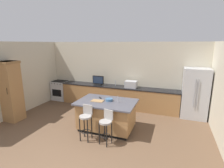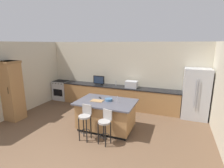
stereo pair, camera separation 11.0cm
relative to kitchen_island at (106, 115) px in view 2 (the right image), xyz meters
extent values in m
cube|color=beige|center=(-0.24, 2.41, 0.91)|extent=(7.39, 0.12, 2.78)
cube|color=beige|center=(-3.73, 0.03, 0.91)|extent=(0.12, 5.15, 2.78)
cube|color=#9E7042|center=(-0.32, 2.03, -0.04)|extent=(5.12, 0.60, 0.89)
cube|color=black|center=(-0.32, 2.03, 0.42)|extent=(5.14, 0.62, 0.04)
cube|color=black|center=(0.00, 0.00, -0.43)|extent=(1.60, 0.97, 0.09)
cube|color=#9E7042|center=(0.00, 0.00, 0.01)|extent=(1.68, 1.05, 0.80)
cube|color=#4C4C56|center=(0.00, 0.00, 0.44)|extent=(1.84, 1.21, 0.04)
cube|color=#B7BABF|center=(2.70, 1.98, 0.45)|extent=(0.89, 0.70, 1.86)
cylinder|color=gray|center=(2.66, 1.59, 0.54)|extent=(0.02, 0.02, 1.02)
cylinder|color=gray|center=(2.74, 1.59, 0.54)|extent=(0.02, 0.02, 1.02)
cube|color=#B7BABF|center=(-3.26, 2.03, -0.02)|extent=(0.72, 0.60, 0.92)
cube|color=black|center=(-3.26, 1.72, -0.06)|extent=(0.51, 0.01, 0.33)
cube|color=black|center=(-3.26, 2.03, 0.45)|extent=(0.65, 0.50, 0.02)
cylinder|color=black|center=(-3.50, 1.71, 0.38)|extent=(0.04, 0.03, 0.04)
cylinder|color=black|center=(-3.34, 1.71, 0.38)|extent=(0.04, 0.03, 0.04)
cylinder|color=black|center=(-3.18, 1.71, 0.38)|extent=(0.04, 0.03, 0.04)
cylinder|color=black|center=(-3.02, 1.71, 0.38)|extent=(0.04, 0.03, 0.04)
cube|color=#9E7042|center=(-3.40, -0.53, 0.59)|extent=(0.55, 0.53, 2.14)
cube|color=brown|center=(-3.40, -0.53, 1.62)|extent=(0.59, 0.57, 0.08)
cylinder|color=#332819|center=(-3.23, -0.82, 0.70)|extent=(0.02, 0.02, 0.22)
cube|color=#B7BABF|center=(0.28, 2.03, 0.58)|extent=(0.48, 0.36, 0.28)
cube|color=black|center=(-1.19, 1.98, 0.47)|extent=(0.31, 0.16, 0.05)
cube|color=black|center=(-1.19, 1.98, 0.67)|extent=(0.51, 0.05, 0.36)
cube|color=#1E2D47|center=(-1.19, 1.95, 0.67)|extent=(0.45, 0.01, 0.31)
cylinder|color=#B2B2B7|center=(-0.44, 2.13, 0.56)|extent=(0.02, 0.02, 0.24)
cylinder|color=#B2B2B7|center=(0.38, 0.00, 0.57)|extent=(0.02, 0.02, 0.22)
cylinder|color=gray|center=(-0.31, -0.83, 0.23)|extent=(0.34, 0.34, 0.05)
cube|color=gray|center=(-0.31, -0.68, 0.40)|extent=(0.29, 0.04, 0.28)
cylinder|color=black|center=(-0.43, -0.95, -0.13)|extent=(0.03, 0.03, 0.69)
cylinder|color=black|center=(-0.19, -0.95, -0.13)|extent=(0.03, 0.03, 0.69)
cylinder|color=black|center=(-0.43, -0.70, -0.13)|extent=(0.03, 0.03, 0.69)
cylinder|color=black|center=(-0.18, -0.70, -0.13)|extent=(0.03, 0.03, 0.69)
torus|color=black|center=(-0.31, -0.83, -0.22)|extent=(0.28, 0.28, 0.02)
cylinder|color=gray|center=(0.29, -0.82, 0.17)|extent=(0.34, 0.34, 0.05)
cube|color=gray|center=(0.33, -0.67, 0.33)|extent=(0.29, 0.10, 0.28)
cylinder|color=black|center=(0.15, -0.91, -0.17)|extent=(0.03, 0.03, 0.62)
cylinder|color=black|center=(0.39, -0.96, -0.17)|extent=(0.03, 0.03, 0.62)
cylinder|color=black|center=(0.20, -0.67, -0.17)|extent=(0.03, 0.03, 0.62)
cylinder|color=black|center=(0.44, -0.73, -0.17)|extent=(0.03, 0.03, 0.62)
torus|color=black|center=(0.29, -0.82, -0.24)|extent=(0.28, 0.28, 0.02)
cylinder|color=#3F668C|center=(0.06, 0.08, 0.50)|extent=(0.23, 0.23, 0.08)
cube|color=black|center=(-0.33, 0.25, 0.47)|extent=(0.15, 0.16, 0.02)
cube|color=#A87F51|center=(-0.28, -0.07, 0.47)|extent=(0.40, 0.26, 0.02)
camera|label=1|loc=(1.95, -4.79, 2.24)|focal=27.70mm
camera|label=2|loc=(2.05, -4.75, 2.24)|focal=27.70mm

